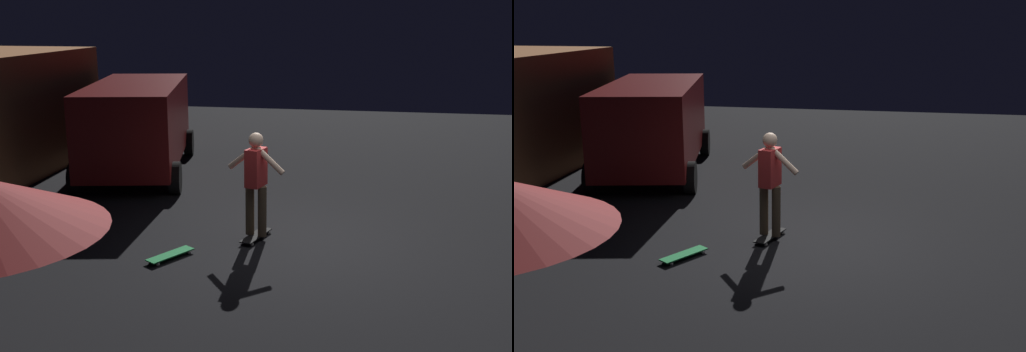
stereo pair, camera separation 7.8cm
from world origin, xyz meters
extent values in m
plane|color=black|center=(0.00, 0.00, 0.00)|extent=(28.00, 28.00, 0.00)
cube|color=maroon|center=(3.82, 4.00, 1.18)|extent=(4.89, 2.81, 1.70)
cube|color=black|center=(6.05, 4.47, 1.53)|extent=(0.42, 1.72, 0.64)
cylinder|color=black|center=(5.33, 5.33, 0.33)|extent=(0.69, 0.35, 0.66)
cylinder|color=black|center=(5.73, 3.39, 0.33)|extent=(0.69, 0.35, 0.66)
cylinder|color=black|center=(1.90, 4.61, 0.33)|extent=(0.69, 0.35, 0.66)
cylinder|color=black|center=(2.31, 2.67, 0.33)|extent=(0.69, 0.35, 0.66)
cube|color=black|center=(0.08, 0.62, 0.06)|extent=(0.80, 0.42, 0.02)
sphere|color=silver|center=(0.39, 0.61, 0.03)|extent=(0.05, 0.05, 0.05)
sphere|color=silver|center=(0.35, 0.45, 0.03)|extent=(0.05, 0.05, 0.05)
sphere|color=silver|center=(-0.18, 0.78, 0.03)|extent=(0.05, 0.05, 0.05)
sphere|color=silver|center=(-0.23, 0.62, 0.03)|extent=(0.05, 0.05, 0.05)
cube|color=green|center=(-0.93, 1.72, 0.06)|extent=(0.77, 0.58, 0.02)
sphere|color=silver|center=(-1.23, 1.81, 0.03)|extent=(0.05, 0.05, 0.05)
sphere|color=silver|center=(-1.14, 1.95, 0.03)|extent=(0.05, 0.05, 0.05)
sphere|color=silver|center=(-0.73, 1.49, 0.03)|extent=(0.05, 0.05, 0.05)
sphere|color=silver|center=(-0.64, 1.63, 0.03)|extent=(0.05, 0.05, 0.05)
cylinder|color=brown|center=(0.11, 0.72, 0.48)|extent=(0.14, 0.14, 0.82)
cylinder|color=brown|center=(0.05, 0.51, 0.48)|extent=(0.14, 0.14, 0.82)
cube|color=red|center=(0.08, 0.62, 1.19)|extent=(0.43, 0.32, 0.60)
sphere|color=beige|center=(0.08, 0.62, 1.62)|extent=(0.23, 0.23, 0.23)
cylinder|color=beige|center=(0.15, 0.83, 1.34)|extent=(0.24, 0.54, 0.46)
cylinder|color=beige|center=(0.02, 0.40, 1.34)|extent=(0.24, 0.54, 0.46)
camera|label=1|loc=(-8.90, -1.01, 3.49)|focal=42.37mm
camera|label=2|loc=(-8.89, -1.09, 3.49)|focal=42.37mm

